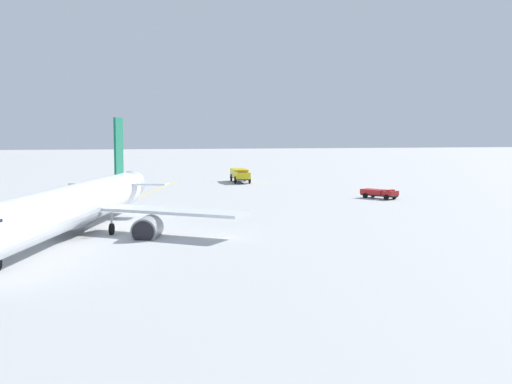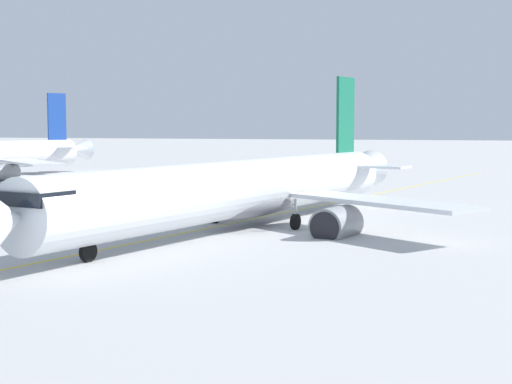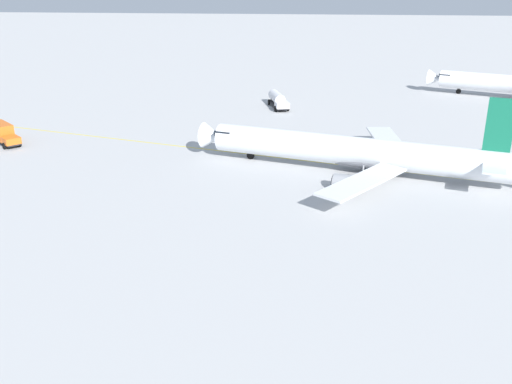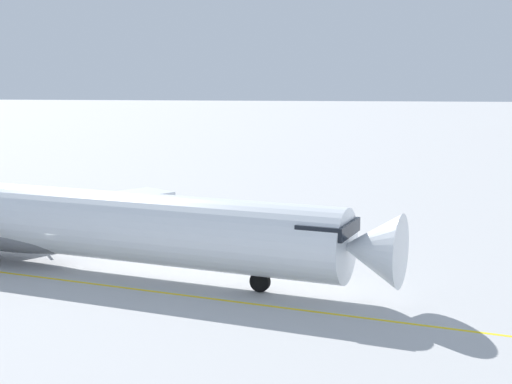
# 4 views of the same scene
# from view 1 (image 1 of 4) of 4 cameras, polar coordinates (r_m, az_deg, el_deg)

# --- Properties ---
(ground_plane) EXTENTS (600.00, 600.00, 0.00)m
(ground_plane) POSITION_cam_1_polar(r_m,az_deg,el_deg) (61.13, -17.15, -4.25)
(ground_plane) COLOR #B2B2B2
(airliner_main) EXTENTS (44.72, 32.13, 11.78)m
(airliner_main) POSITION_cam_1_polar(r_m,az_deg,el_deg) (64.24, -15.44, -1.36)
(airliner_main) COLOR silver
(airliner_main) RESTS_ON ground_plane
(fire_tender_truck) EXTENTS (9.71, 3.34, 2.50)m
(fire_tender_truck) POSITION_cam_1_polar(r_m,az_deg,el_deg) (128.10, -1.37, 1.53)
(fire_tender_truck) COLOR #232326
(fire_tender_truck) RESTS_ON ground_plane
(ops_pickup_truck) EXTENTS (5.68, 4.58, 1.41)m
(ops_pickup_truck) POSITION_cam_1_polar(r_m,az_deg,el_deg) (98.88, 10.42, -0.08)
(ops_pickup_truck) COLOR #232326
(ops_pickup_truck) RESTS_ON ground_plane
(taxiway_centreline) EXTENTS (134.87, 36.65, 0.01)m
(taxiway_centreline) POSITION_cam_1_polar(r_m,az_deg,el_deg) (66.25, -16.97, -3.52)
(taxiway_centreline) COLOR yellow
(taxiway_centreline) RESTS_ON ground_plane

